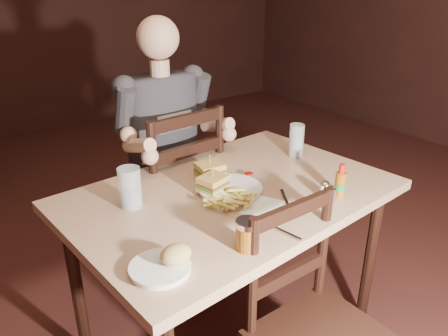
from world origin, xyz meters
TOP-DOWN VIEW (x-y plane):
  - room_shell at (0.00, 0.00)m, footprint 7.00×7.00m
  - main_table at (-0.23, -0.07)m, footprint 1.34×0.95m
  - chair_far at (-0.23, 0.49)m, footprint 0.50×0.54m
  - diner at (-0.23, 0.44)m, footprint 0.54×0.44m
  - dinner_plate at (-0.24, -0.08)m, footprint 0.27×0.27m
  - sandwich_left at (-0.30, -0.05)m, footprint 0.13×0.11m
  - sandwich_right at (-0.24, 0.06)m, footprint 0.12×0.10m
  - fries_pile at (-0.32, -0.18)m, footprint 0.26×0.19m
  - ketchup_dollop at (-0.10, -0.02)m, footprint 0.04×0.04m
  - glass_left at (-0.60, 0.04)m, footprint 0.09×0.09m
  - glass_right at (0.23, 0.04)m, footprint 0.07×0.07m
  - hot_sauce at (0.08, -0.35)m, footprint 0.05×0.05m
  - salt_shaker at (0.02, -0.33)m, footprint 0.04×0.04m
  - pepper_shaker at (0.03, -0.36)m, footprint 0.03×0.03m
  - syrup_dispenser at (-0.43, -0.42)m, footprint 0.08×0.08m
  - napkin at (-0.21, -0.27)m, footprint 0.21×0.21m
  - knife at (-0.28, -0.39)m, footprint 0.05×0.20m
  - fork at (-0.11, -0.26)m, footprint 0.09×0.14m
  - side_plate at (-0.70, -0.37)m, footprint 0.19×0.19m
  - bread_roll at (-0.65, -0.37)m, footprint 0.10×0.09m

SIDE VIEW (x-z plane):
  - chair_far at x=-0.23m, z-range 0.00..1.00m
  - main_table at x=-0.23m, z-range 0.31..1.08m
  - napkin at x=-0.21m, z-range 0.77..0.77m
  - knife at x=-0.28m, z-range 0.77..0.78m
  - fork at x=-0.11m, z-range 0.77..0.78m
  - side_plate at x=-0.70m, z-range 0.77..0.78m
  - dinner_plate at x=-0.24m, z-range 0.77..0.78m
  - ketchup_dollop at x=-0.10m, z-range 0.78..0.79m
  - pepper_shaker at x=0.03m, z-range 0.77..0.83m
  - salt_shaker at x=0.02m, z-range 0.77..0.83m
  - fries_pile at x=-0.32m, z-range 0.78..0.82m
  - bread_roll at x=-0.65m, z-range 0.78..0.84m
  - syrup_dispenser at x=-0.43m, z-range 0.77..0.87m
  - sandwich_left at x=-0.30m, z-range 0.78..0.88m
  - sandwich_right at x=-0.24m, z-range 0.78..0.88m
  - hot_sauce at x=0.08m, z-range 0.77..0.90m
  - glass_left at x=-0.60m, z-range 0.77..0.92m
  - glass_right at x=0.23m, z-range 0.77..0.93m
  - diner at x=-0.23m, z-range 0.52..1.39m
  - room_shell at x=0.00m, z-range -2.10..4.90m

